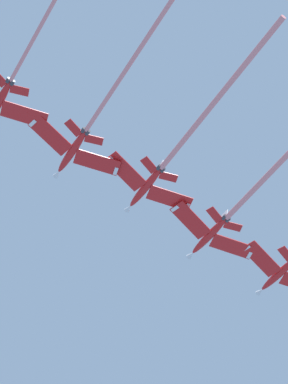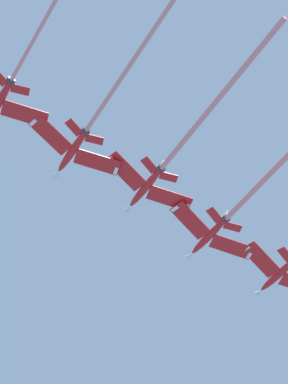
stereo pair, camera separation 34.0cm
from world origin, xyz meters
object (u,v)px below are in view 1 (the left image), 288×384
jet_inner_right (256,187)px  jet_centre (177,148)px  jet_far_left (19,66)px  jet_inner_left (98,113)px

jet_inner_right → jet_centre: bearing=129.5°
jet_centre → jet_inner_right: (10.88, -13.21, -1.45)m
jet_far_left → jet_inner_left: (12.14, -11.78, -0.07)m
jet_inner_left → jet_inner_right: size_ratio=0.91×
jet_inner_left → jet_inner_right: 33.87m
jet_far_left → jet_inner_left: bearing=-44.1°
jet_centre → jet_far_left: bearing=132.2°
jet_centre → jet_inner_right: 17.18m
jet_far_left → jet_inner_left: jet_inner_left is taller
jet_far_left → jet_centre: 33.57m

